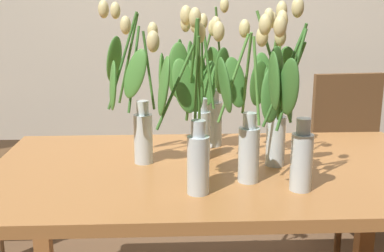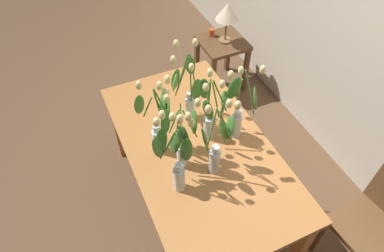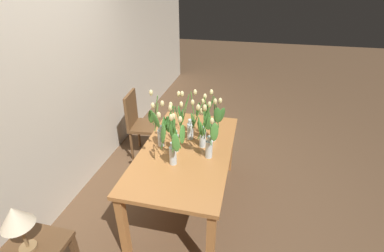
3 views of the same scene
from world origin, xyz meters
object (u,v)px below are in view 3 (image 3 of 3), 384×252
Objects in this scene: tulip_vase_3 at (204,127)px; table_lamp at (15,218)px; dining_table at (186,157)px; tulip_vase_4 at (213,122)px; tulip_vase_5 at (207,137)px; tulip_vase_0 at (189,122)px; tulip_vase_6 at (158,130)px; tulip_vase_1 at (173,144)px; tulip_vase_2 at (173,131)px; dining_chair at (140,121)px.

tulip_vase_3 is 1.47× the size of table_lamp.
dining_table is 4.02× the size of table_lamp.
tulip_vase_4 is 1.81m from table_lamp.
table_lamp is at bearing 135.81° from tulip_vase_5.
tulip_vase_0 is 0.39m from tulip_vase_5.
tulip_vase_0 is 0.21m from tulip_vase_3.
tulip_vase_0 is 1.44× the size of table_lamp.
tulip_vase_6 is (0.01, 0.29, 0.28)m from dining_table.
tulip_vase_1 is 1.09× the size of tulip_vase_2.
tulip_vase_4 is at bearing -54.41° from tulip_vase_2.
dining_table is 2.79× the size of tulip_vase_0.
tulip_vase_0 is 0.25m from tulip_vase_4.
tulip_vase_3 is at bearing -78.36° from tulip_vase_6.
tulip_vase_3 is (0.14, -0.27, -0.00)m from tulip_vase_2.
tulip_vase_1 is 0.62× the size of dining_chair.
tulip_vase_6 is (-0.20, 0.52, -0.05)m from tulip_vase_4.
tulip_vase_5 is at bearing -44.19° from table_lamp.
tulip_vase_0 is 0.99× the size of tulip_vase_1.
tulip_vase_0 is at bearing -126.67° from dining_chair.
tulip_vase_0 reaches higher than tulip_vase_5.
tulip_vase_5 is 1.58m from table_lamp.
tulip_vase_4 is (0.48, -0.28, -0.00)m from tulip_vase_1.
tulip_vase_2 is at bearing 110.50° from dining_table.
tulip_vase_0 reaches higher than tulip_vase_4.
dining_table is 2.72× the size of tulip_vase_6.
tulip_vase_3 is at bearing 144.98° from tulip_vase_4.
dining_chair is at bearing 53.33° from tulip_vase_0.
dining_chair is (0.84, 0.60, -0.40)m from tulip_vase_6.
tulip_vase_1 is 0.55m from tulip_vase_4.
tulip_vase_0 is at bearing -30.65° from table_lamp.
tulip_vase_2 is 0.91× the size of tulip_vase_3.
dining_table is at bearing 65.52° from tulip_vase_5.
tulip_vase_4 reaches higher than dining_table.
tulip_vase_6 reaches higher than tulip_vase_1.
tulip_vase_2 is 1.33× the size of table_lamp.
tulip_vase_3 is 1.04× the size of tulip_vase_5.
tulip_vase_3 is 0.63× the size of dining_chair.
table_lamp is at bearing 142.18° from tulip_vase_3.
tulip_vase_1 is (-0.28, 0.05, 0.33)m from dining_table.
tulip_vase_3 is 1.07× the size of tulip_vase_4.
table_lamp is at bearing 142.37° from tulip_vase_4.
tulip_vase_0 is at bearing 6.96° from dining_table.
tulip_vase_4 reaches higher than table_lamp.
tulip_vase_1 is at bearing -143.43° from dining_chair.
tulip_vase_2 is 0.30m from tulip_vase_3.
tulip_vase_0 is at bearing -19.88° from tulip_vase_2.
tulip_vase_3 reaches higher than tulip_vase_1.
tulip_vase_5 reaches higher than dining_table.
dining_table is 1.52m from table_lamp.
tulip_vase_6 reaches higher than table_lamp.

